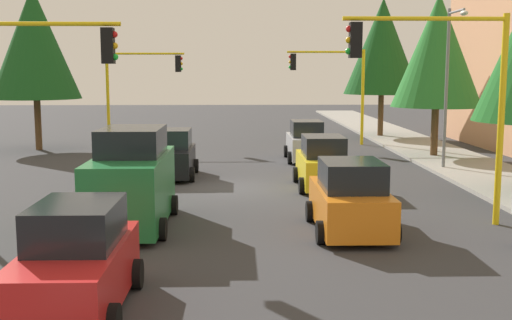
{
  "coord_description": "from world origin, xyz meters",
  "views": [
    {
      "loc": [
        23.51,
        0.17,
        4.32
      ],
      "look_at": [
        1.11,
        0.78,
        1.2
      ],
      "focal_mm": 44.56,
      "sensor_mm": 36.0,
      "label": 1
    }
  ],
  "objects": [
    {
      "name": "ground_plane",
      "position": [
        0.0,
        0.0,
        0.0
      ],
      "size": [
        120.0,
        120.0,
        0.0
      ],
      "primitive_type": "plane",
      "color": "#353538"
    },
    {
      "name": "tree_roadside_far",
      "position": [
        -18.0,
        9.5,
        5.94
      ],
      "size": [
        4.93,
        4.93,
        9.03
      ],
      "color": "brown",
      "rests_on": "ground"
    },
    {
      "name": "street_lamp_curbside",
      "position": [
        -3.61,
        9.2,
        4.35
      ],
      "size": [
        2.15,
        0.28,
        7.0
      ],
      "color": "slate",
      "rests_on": "ground"
    },
    {
      "name": "car_orange",
      "position": [
        6.76,
        3.17,
        0.9
      ],
      "size": [
        3.98,
        2.1,
        1.98
      ],
      "color": "orange",
      "rests_on": "ground"
    },
    {
      "name": "traffic_signal_far_right",
      "position": [
        -14.0,
        -5.67,
        3.91
      ],
      "size": [
        0.36,
        4.59,
        5.51
      ],
      "color": "yellow",
      "rests_on": "ground"
    },
    {
      "name": "car_black",
      "position": [
        -2.47,
        -2.57,
        0.9
      ],
      "size": [
        3.74,
        1.97,
        1.98
      ],
      "color": "black",
      "rests_on": "ground"
    },
    {
      "name": "car_red",
      "position": [
        12.33,
        -2.78,
        0.9
      ],
      "size": [
        3.97,
        1.98,
        1.98
      ],
      "color": "red",
      "rests_on": "ground"
    },
    {
      "name": "lane_arrow_near",
      "position": [
        11.51,
        -3.0,
        0.01
      ],
      "size": [
        2.4,
        1.1,
        1.1
      ],
      "color": "silver",
      "rests_on": "ground"
    },
    {
      "name": "car_yellow",
      "position": [
        0.14,
        3.29,
        0.9
      ],
      "size": [
        3.95,
        1.97,
        1.98
      ],
      "color": "yellow",
      "rests_on": "ground"
    },
    {
      "name": "traffic_signal_near_right",
      "position": [
        6.0,
        -5.71,
        4.06
      ],
      "size": [
        0.36,
        4.59,
        5.75
      ],
      "color": "yellow",
      "rests_on": "ground"
    },
    {
      "name": "sidewalk_kerb",
      "position": [
        -5.0,
        10.5,
        0.07
      ],
      "size": [
        80.0,
        4.0,
        0.15
      ],
      "primitive_type": "cube",
      "color": "gray",
      "rests_on": "ground"
    },
    {
      "name": "traffic_signal_far_left",
      "position": [
        -14.0,
        5.69,
        3.98
      ],
      "size": [
        0.36,
        4.59,
        5.62
      ],
      "color": "yellow",
      "rests_on": "ground"
    },
    {
      "name": "delivery_van_green",
      "position": [
        5.97,
        -2.82,
        1.28
      ],
      "size": [
        4.8,
        2.22,
        2.77
      ],
      "color": "#1E7238",
      "rests_on": "ground"
    },
    {
      "name": "car_silver",
      "position": [
        -7.26,
        3.45,
        0.9
      ],
      "size": [
        4.06,
        1.96,
        1.98
      ],
      "color": "#B2B5BA",
      "rests_on": "ground"
    },
    {
      "name": "traffic_signal_near_left",
      "position": [
        6.0,
        5.73,
        4.17
      ],
      "size": [
        0.36,
        4.59,
        5.91
      ],
      "color": "yellow",
      "rests_on": "ground"
    },
    {
      "name": "tree_roadside_mid",
      "position": [
        -8.0,
        10.0,
        5.36
      ],
      "size": [
        4.45,
        4.45,
        8.15
      ],
      "color": "brown",
      "rests_on": "ground"
    },
    {
      "name": "tree_opposite_side",
      "position": [
        -12.0,
        -11.0,
        5.88
      ],
      "size": [
        4.87,
        4.87,
        8.93
      ],
      "color": "brown",
      "rests_on": "ground"
    }
  ]
}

